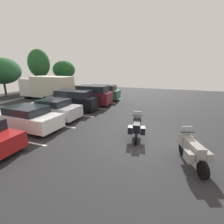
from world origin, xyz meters
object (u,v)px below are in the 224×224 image
at_px(car_white, 25,118).
at_px(box_truck, 47,87).
at_px(motorcycle_second, 192,149).
at_px(motorcycle_touring, 137,127).
at_px(car_silver, 52,109).
at_px(car_black, 72,100).
at_px(car_green, 100,92).
at_px(car_maroon, 90,95).

relative_size(car_white, box_truck, 0.72).
distance_m(motorcycle_second, box_truck, 17.55).
distance_m(motorcycle_touring, car_silver, 6.71).
relative_size(car_black, box_truck, 0.72).
xyz_separation_m(car_white, car_green, (10.25, -0.52, 0.17)).
height_order(car_silver, car_maroon, car_maroon).
xyz_separation_m(motorcycle_second, car_black, (5.86, 9.30, 0.23)).
bearing_deg(motorcycle_second, car_green, 38.86).
distance_m(car_silver, car_green, 8.01).
distance_m(motorcycle_touring, car_green, 11.11).
relative_size(car_white, car_maroon, 1.05).
height_order(motorcycle_touring, car_silver, car_silver).
bearing_deg(box_truck, car_green, -73.28).
distance_m(motorcycle_touring, motorcycle_second, 3.15).
relative_size(motorcycle_second, car_green, 0.44).
bearing_deg(car_silver, box_truck, 43.03).
distance_m(motorcycle_second, car_white, 9.40).
bearing_deg(box_truck, car_black, -120.32).
height_order(car_silver, box_truck, box_truck).
distance_m(motorcycle_second, car_green, 14.11).
height_order(car_silver, car_green, car_green).
bearing_deg(car_black, car_silver, -177.64).
height_order(car_black, car_maroon, car_maroon).
distance_m(motorcycle_touring, car_white, 6.89).
bearing_deg(motorcycle_second, car_maroon, 46.80).
relative_size(motorcycle_second, box_truck, 0.32).
relative_size(car_black, car_green, 1.00).
bearing_deg(car_black, motorcycle_touring, -120.93).
bearing_deg(car_white, motorcycle_touring, -80.91).
bearing_deg(car_green, box_truck, 106.72).
height_order(motorcycle_touring, motorcycle_second, motorcycle_second).
distance_m(car_silver, box_truck, 8.48).
height_order(motorcycle_touring, car_maroon, car_maroon).
bearing_deg(motorcycle_touring, car_white, 99.09).
height_order(car_maroon, box_truck, box_truck).
bearing_deg(car_silver, car_black, 2.36).
distance_m(motorcycle_second, car_maroon, 12.01).
bearing_deg(car_silver, motorcycle_second, -108.00).
xyz_separation_m(car_green, box_truck, (-1.83, 6.09, 0.58)).
bearing_deg(car_black, car_maroon, -13.24).
height_order(motorcycle_second, car_black, car_black).
bearing_deg(car_maroon, car_black, 166.76).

